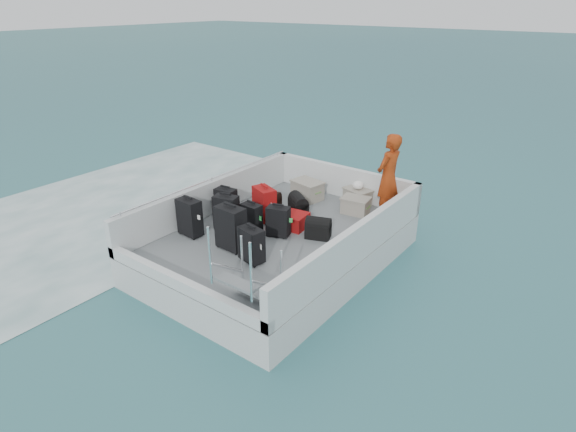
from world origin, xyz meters
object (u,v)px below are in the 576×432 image
Objects in this scene: suitcase_5 at (264,204)px; suitcase_7 at (278,222)px; suitcase_3 at (231,228)px; crate_1 at (308,190)px; suitcase_4 at (252,218)px; suitcase_8 at (289,219)px; suitcase_6 at (251,245)px; suitcase_0 at (190,218)px; suitcase_1 at (226,213)px; passenger at (388,177)px; crate_3 at (355,206)px; crate_0 at (307,191)px; suitcase_2 at (226,203)px; crate_2 at (357,197)px.

suitcase_7 is (0.68, -0.42, -0.05)m from suitcase_5.
suitcase_5 is at bearing 105.77° from suitcase_3.
crate_1 is (-0.68, 1.97, -0.14)m from suitcase_7.
suitcase_4 is 0.97× the size of suitcase_7.
suitcase_7 is 0.51m from suitcase_8.
suitcase_6 is at bearing -36.19° from suitcase_5.
suitcase_0 is 1.05× the size of suitcase_5.
suitcase_1 is 0.39× the size of passenger.
suitcase_6 is at bearing -98.02° from crate_3.
suitcase_4 is 0.84× the size of suitcase_5.
suitcase_3 is at bearing 162.28° from suitcase_8.
crate_1 is at bearing 114.22° from crate_0.
suitcase_4 is 0.77m from suitcase_8.
suitcase_5 is 1.56m from crate_1.
suitcase_7 reaches higher than suitcase_4.
suitcase_4 is at bearing -32.68° from passenger.
suitcase_8 is at bearing 27.08° from suitcase_5.
crate_0 is at bearing 97.81° from suitcase_3.
suitcase_5 is 1.29× the size of crate_1.
suitcase_0 is 1.00× the size of suitcase_8.
passenger is at bearing 0.30° from crate_1.
suitcase_6 is 0.86× the size of suitcase_8.
suitcase_1 reaches higher than suitcase_4.
crate_3 is (2.05, 1.76, -0.14)m from suitcase_2.
suitcase_2 is at bearing -110.96° from crate_1.
suitcase_1 is 0.51m from suitcase_4.
crate_2 is (1.11, 0.30, 0.00)m from crate_1.
crate_3 is 0.96m from passenger.
crate_3 is (0.74, 1.35, 0.02)m from suitcase_8.
crate_0 is 1.20× the size of crate_3.
suitcase_8 is (-0.11, 0.47, -0.15)m from suitcase_7.
suitcase_1 is at bearing -52.90° from suitcase_2.
suitcase_0 is at bearing -94.69° from suitcase_2.
suitcase_3 is 0.76m from suitcase_4.
suitcase_0 reaches higher than crate_3.
crate_3 is (1.32, 1.40, -0.18)m from suitcase_5.
crate_0 is at bearing -65.78° from crate_1.
suitcase_3 is 2.91m from crate_3.
suitcase_2 is 1.03× the size of suitcase_7.
crate_2 is (0.19, 3.30, -0.15)m from suitcase_6.
suitcase_0 is 3.71m from crate_2.
suitcase_6 is (0.60, -0.13, -0.09)m from suitcase_3.
suitcase_6 is at bearing -94.70° from suitcase_7.
suitcase_0 is 1.13× the size of crate_0.
passenger reaches higher than suitcase_6.
suitcase_2 is at bearing -132.36° from suitcase_5.
suitcase_5 is at bearing -44.24° from passenger.
suitcase_2 is 1.41m from suitcase_7.
suitcase_3 is 0.46× the size of passenger.
crate_0 is at bearing 96.98° from suitcase_4.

